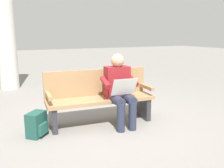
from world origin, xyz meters
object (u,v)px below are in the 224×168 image
(bench_near, at_px, (100,96))
(backpack, at_px, (37,125))
(support_pillar, at_px, (5,25))
(person_seated, at_px, (120,88))

(bench_near, bearing_deg, backpack, 12.03)
(backpack, bearing_deg, bench_near, -173.14)
(backpack, distance_m, support_pillar, 3.97)
(person_seated, bearing_deg, backpack, -0.33)
(bench_near, distance_m, support_pillar, 3.92)
(bench_near, bearing_deg, support_pillar, -66.62)
(bench_near, xyz_separation_m, backpack, (1.07, 0.13, -0.28))
(support_pillar, bearing_deg, person_seated, 110.41)
(backpack, relative_size, support_pillar, 0.11)
(backpack, bearing_deg, support_pillar, -88.64)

